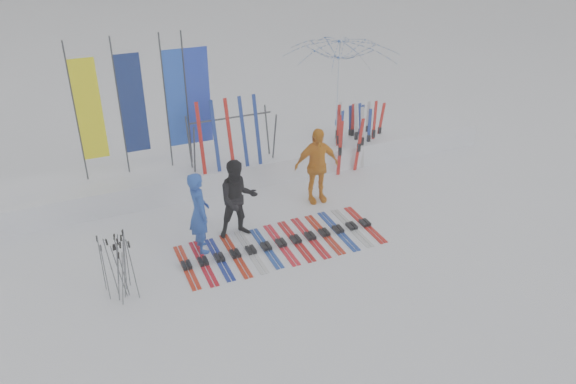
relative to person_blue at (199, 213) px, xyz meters
name	(u,v)px	position (x,y,z in m)	size (l,w,h in m)	color
ground	(311,276)	(1.67, -1.73, -0.87)	(120.00, 120.00, 0.00)	white
snow_bank	(234,166)	(1.67, 2.87, -0.57)	(14.00, 1.60, 0.60)	white
person_blue	(199,213)	(0.00, 0.00, 0.00)	(0.63, 0.42, 1.74)	#1D44AC
person_black	(238,199)	(0.89, 0.22, 0.00)	(0.84, 0.66, 1.73)	black
person_yellow	(316,166)	(3.04, 0.94, 0.04)	(1.07, 0.45, 1.82)	orange
tent_canopy	(340,87)	(5.40, 4.28, 0.63)	(3.27, 3.33, 3.00)	white
ski_row	(282,243)	(1.57, -0.50, -0.83)	(4.18, 1.69, 0.07)	red
pole_cluster	(119,267)	(-1.73, -0.86, -0.26)	(0.54, 0.73, 1.24)	#595B60
feather_flags	(149,103)	(-0.25, 2.95, 1.37)	(3.05, 0.09, 3.20)	#383A3F
ski_rack	(232,133)	(1.52, 2.47, 0.51)	(2.04, 0.80, 1.23)	#383A3F
upright_skis	(355,135)	(4.94, 2.51, -0.10)	(1.74, 1.09, 1.69)	navy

